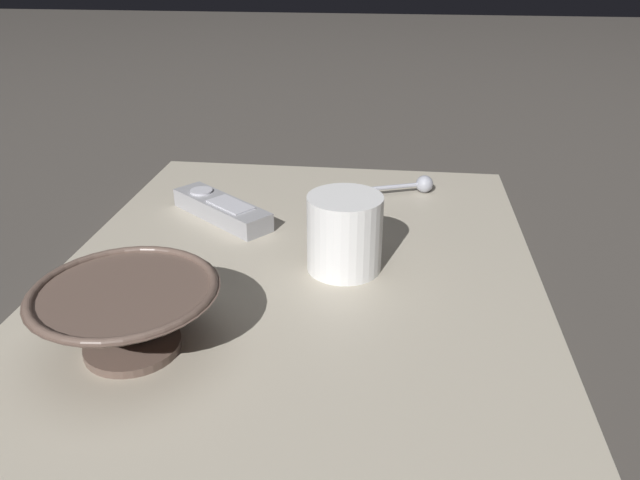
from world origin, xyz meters
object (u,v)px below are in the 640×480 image
(cereal_bowl, at_px, (128,315))
(teaspoon, at_px, (415,185))
(coffee_mug, at_px, (345,232))
(tv_remote_near, at_px, (222,209))

(cereal_bowl, bearing_deg, teaspoon, 148.12)
(coffee_mug, bearing_deg, tv_remote_near, -123.58)
(cereal_bowl, distance_m, tv_remote_near, 0.29)
(coffee_mug, bearing_deg, cereal_bowl, -44.48)
(teaspoon, bearing_deg, coffee_mug, -19.22)
(cereal_bowl, height_order, coffee_mug, coffee_mug)
(coffee_mug, xyz_separation_m, tv_remote_near, (-0.11, -0.17, -0.03))
(tv_remote_near, bearing_deg, cereal_bowl, -0.57)
(coffee_mug, height_order, tv_remote_near, coffee_mug)
(cereal_bowl, xyz_separation_m, coffee_mug, (-0.18, 0.18, 0.01))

